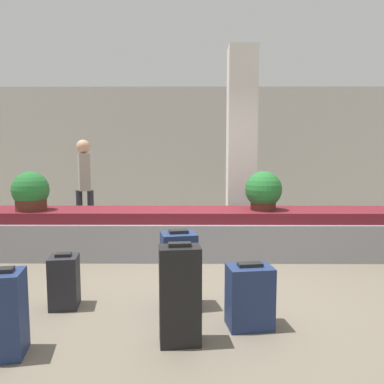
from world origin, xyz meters
The scene contains 12 objects.
ground_plane centered at (0.00, 0.00, 0.00)m, with size 18.00×18.00×0.00m, color #6B6051.
back_wall centered at (0.00, 6.17, 1.60)m, with size 18.00×0.06×3.20m.
carousel centered at (0.00, 1.41, 0.32)m, with size 6.28×0.93×0.66m.
pillar centered at (0.82, 2.46, 1.60)m, with size 0.47×0.47×3.20m.
suitcase_0 centered at (-1.20, -0.46, 0.25)m, with size 0.29×0.30×0.52m.
suitcase_1 centered at (0.49, -0.86, 0.26)m, with size 0.40×0.32×0.55m.
suitcase_2 centered at (-1.32, -1.32, 0.31)m, with size 0.31×0.32×0.65m.
suitcase_3 centered at (-0.08, -1.14, 0.38)m, with size 0.33×0.25×0.79m.
suitcase_4 centered at (-0.12, -0.46, 0.36)m, with size 0.37×0.33×0.74m.
potted_plant_0 centered at (1.01, 1.37, 0.93)m, with size 0.52×0.52×0.55m.
potted_plant_1 centered at (-2.26, 1.31, 0.91)m, with size 0.51×0.51×0.55m.
traveler_0 centered at (-1.89, 2.61, 1.01)m, with size 0.31×0.36×1.69m.
Camera 1 is at (0.03, -3.89, 1.45)m, focal length 35.00 mm.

